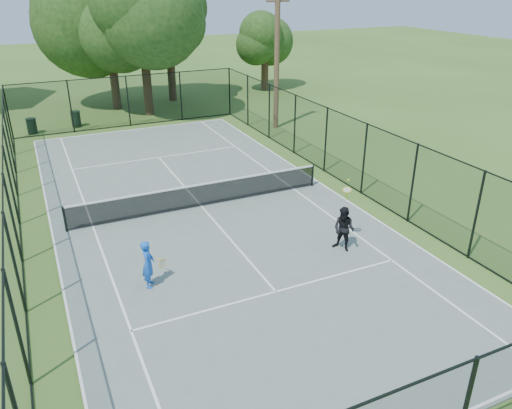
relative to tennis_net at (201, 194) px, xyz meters
name	(u,v)px	position (x,y,z in m)	size (l,w,h in m)	color
ground	(202,208)	(0.00, 0.00, -0.58)	(120.00, 120.00, 0.00)	#39591E
tennis_court	(202,207)	(0.00, 0.00, -0.55)	(11.00, 24.00, 0.06)	slate
tennis_net	(201,194)	(0.00, 0.00, 0.00)	(10.08, 0.08, 0.95)	black
fence	(200,172)	(0.00, 0.00, 0.92)	(13.10, 26.10, 3.00)	black
tree_near_left	(107,14)	(0.14, 17.84, 5.46)	(7.53, 7.53, 9.82)	#332114
tree_near_mid	(142,27)	(1.72, 15.19, 4.83)	(6.72, 6.72, 8.79)	#332114
tree_near_right	(168,24)	(4.31, 18.64, 4.67)	(5.99, 5.99, 8.27)	#332114
tree_far_right	(265,48)	(11.95, 19.05, 2.68)	(4.00, 4.00, 5.28)	#332114
trash_bin_left	(32,126)	(-5.45, 13.70, -0.12)	(0.58, 0.58, 0.90)	black
trash_bin_right	(76,119)	(-2.97, 14.17, -0.10)	(0.58, 0.58, 0.95)	black
utility_pole	(277,60)	(7.83, 9.00, 3.35)	(1.40, 0.30, 7.72)	#4C3823
player_blue	(148,264)	(-3.16, -4.57, 0.20)	(0.84, 0.62, 1.45)	blue
player_black	(344,229)	(3.08, -5.16, 0.24)	(0.86, 0.95, 2.30)	black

